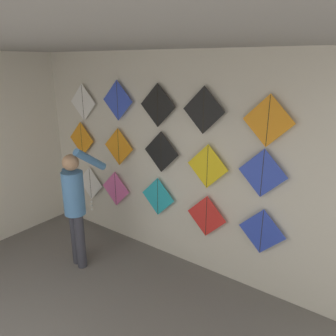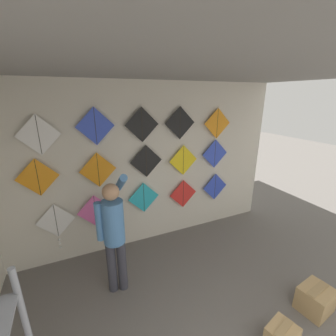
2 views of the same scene
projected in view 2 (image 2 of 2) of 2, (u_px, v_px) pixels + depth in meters
back_panel at (142, 167)px, 3.81m from camera, size 5.18×0.06×2.80m
ceiling_slab at (199, 64)px, 1.86m from camera, size 5.18×4.22×0.04m
shopkeeper at (114, 229)px, 2.86m from camera, size 0.42×0.55×1.67m
cardboard_box at (315, 299)px, 2.78m from camera, size 0.42×0.38×0.33m
kite_0 at (56, 223)px, 3.40m from camera, size 0.55×0.04×0.76m
kite_1 at (95, 211)px, 3.60m from camera, size 0.55×0.01×0.55m
kite_2 at (144, 198)px, 3.89m from camera, size 0.55×0.01×0.55m
kite_3 at (183, 194)px, 4.22m from camera, size 0.55×0.01×0.55m
kite_4 at (215, 187)px, 4.49m from camera, size 0.55×0.01×0.55m
kite_5 at (38, 177)px, 3.11m from camera, size 0.55×0.01×0.55m
kite_6 at (98, 170)px, 3.43m from camera, size 0.55×0.01×0.55m
kite_7 at (146, 161)px, 3.72m from camera, size 0.55×0.01×0.55m
kite_8 at (183, 160)px, 4.01m from camera, size 0.55×0.01×0.55m
kite_9 at (215, 154)px, 4.26m from camera, size 0.55×0.01×0.55m
kite_10 at (39, 135)px, 2.97m from camera, size 0.55×0.01×0.55m
kite_11 at (95, 126)px, 3.23m from camera, size 0.55×0.01×0.55m
kite_12 at (142, 125)px, 3.51m from camera, size 0.55×0.01×0.55m
kite_13 at (180, 123)px, 3.77m from camera, size 0.55×0.01×0.55m
kite_14 at (217, 123)px, 4.08m from camera, size 0.55×0.01×0.55m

